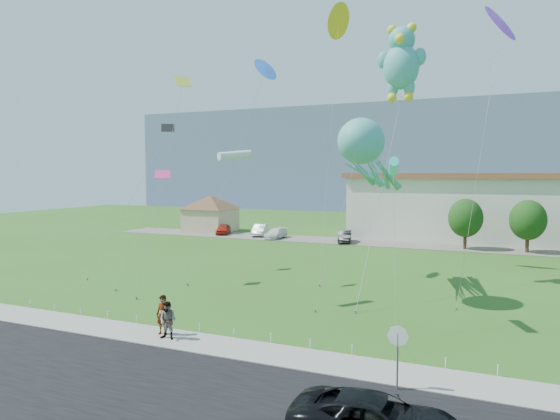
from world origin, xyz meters
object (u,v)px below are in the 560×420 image
(pedestrian_right, at_px, (168,320))
(teddy_bear_kite, at_px, (401,61))
(parked_car_red, at_px, (223,229))
(pavilion, at_px, (211,210))
(pedestrian_left, at_px, (163,315))
(parked_car_white, at_px, (276,233))
(stop_sign, at_px, (398,342))
(parked_car_black, at_px, (345,236))
(octopus_kite, at_px, (366,155))
(parked_car_silver, at_px, (260,230))

(pedestrian_right, xyz_separation_m, teddy_bear_kite, (7.82, 18.47, 15.46))
(teddy_bear_kite, bearing_deg, parked_car_red, 143.29)
(pavilion, xyz_separation_m, teddy_bear_kite, (30.08, -22.50, 13.46))
(pedestrian_left, bearing_deg, parked_car_white, 107.61)
(parked_car_red, distance_m, parked_car_white, 8.27)
(pedestrian_right, relative_size, parked_car_white, 0.43)
(parked_car_red, relative_size, parked_car_white, 0.92)
(stop_sign, xyz_separation_m, pedestrian_right, (-11.24, 1.24, -0.85))
(pavilion, height_order, pedestrian_left, pavilion)
(pavilion, bearing_deg, pedestrian_right, -61.48)
(pedestrian_right, distance_m, parked_car_black, 37.02)
(pavilion, relative_size, octopus_kite, 0.79)
(teddy_bear_kite, bearing_deg, parked_car_silver, 136.42)
(stop_sign, distance_m, pedestrian_right, 11.34)
(parked_car_black, height_order, teddy_bear_kite, teddy_bear_kite)
(pedestrian_left, xyz_separation_m, octopus_kite, (7.34, 12.12, 8.26))
(pavilion, distance_m, parked_car_silver, 9.33)
(pedestrian_right, bearing_deg, parked_car_black, 89.31)
(octopus_kite, bearing_deg, teddy_bear_kite, 78.95)
(stop_sign, distance_m, pedestrian_left, 12.05)
(pavilion, relative_size, stop_sign, 3.68)
(parked_car_silver, bearing_deg, parked_car_red, 170.59)
(parked_car_silver, relative_size, parked_car_black, 1.06)
(parked_car_silver, bearing_deg, stop_sign, -73.37)
(parked_car_red, distance_m, parked_car_silver, 5.21)
(parked_car_silver, distance_m, parked_car_white, 3.43)
(pavilion, distance_m, parked_car_black, 21.18)
(teddy_bear_kite, bearing_deg, pavilion, 143.21)
(pavilion, height_order, parked_car_red, pavilion)
(pedestrian_left, bearing_deg, teddy_bear_kite, 67.36)
(parked_car_black, bearing_deg, parked_car_silver, 157.70)
(parked_car_black, bearing_deg, pavilion, 155.17)
(parked_car_silver, distance_m, octopus_kite, 34.09)
(parked_car_black, relative_size, teddy_bear_kite, 0.22)
(parked_car_black, relative_size, octopus_kite, 0.37)
(stop_sign, xyz_separation_m, pedestrian_left, (-11.90, 1.72, -0.77))
(parked_car_white, relative_size, parked_car_black, 1.00)
(parked_car_silver, distance_m, parked_car_black, 12.03)
(pavilion, relative_size, pedestrian_right, 4.98)
(pedestrian_right, height_order, teddy_bear_kite, teddy_bear_kite)
(stop_sign, distance_m, parked_car_red, 49.52)
(pavilion, bearing_deg, octopus_kite, -44.43)
(pedestrian_left, bearing_deg, stop_sign, -5.63)
(stop_sign, relative_size, pedestrian_right, 1.35)
(stop_sign, bearing_deg, pavilion, 128.44)
(pedestrian_left, bearing_deg, parked_car_red, 118.11)
(pavilion, relative_size, pedestrian_left, 4.62)
(pedestrian_right, height_order, octopus_kite, octopus_kite)
(pedestrian_right, distance_m, parked_car_white, 38.54)
(parked_car_red, xyz_separation_m, parked_car_silver, (5.19, 0.52, 0.08))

